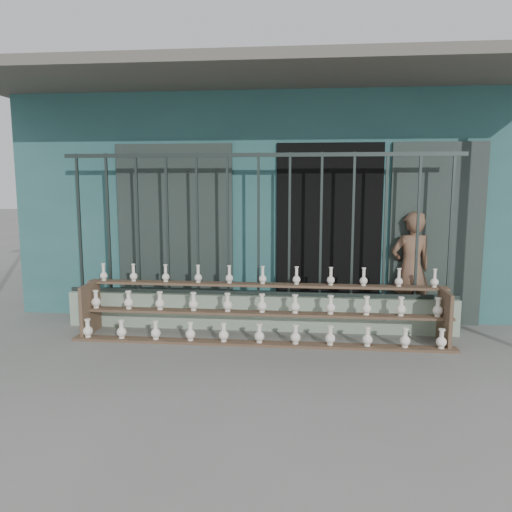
# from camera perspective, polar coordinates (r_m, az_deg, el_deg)

# --- Properties ---
(ground) EXTENTS (60.00, 60.00, 0.00)m
(ground) POSITION_cam_1_polar(r_m,az_deg,el_deg) (5.32, -1.11, -12.30)
(ground) COLOR slate
(workshop_building) EXTENTS (7.40, 6.60, 3.21)m
(workshop_building) POSITION_cam_1_polar(r_m,az_deg,el_deg) (9.20, 2.06, 6.73)
(workshop_building) COLOR #2C5C5D
(workshop_building) RESTS_ON ground
(parapet_wall) EXTENTS (5.00, 0.20, 0.45)m
(parapet_wall) POSITION_cam_1_polar(r_m,az_deg,el_deg) (6.48, 0.27, -6.41)
(parapet_wall) COLOR #93A991
(parapet_wall) RESTS_ON ground
(security_fence) EXTENTS (5.00, 0.04, 1.80)m
(security_fence) POSITION_cam_1_polar(r_m,az_deg,el_deg) (6.29, 0.27, 3.54)
(security_fence) COLOR #283330
(security_fence) RESTS_ON parapet_wall
(shelf_rack) EXTENTS (4.50, 0.68, 0.85)m
(shelf_rack) POSITION_cam_1_polar(r_m,az_deg,el_deg) (6.04, 0.58, -6.19)
(shelf_rack) COLOR brown
(shelf_rack) RESTS_ON ground
(elderly_woman) EXTENTS (0.62, 0.49, 1.51)m
(elderly_woman) POSITION_cam_1_polar(r_m,az_deg,el_deg) (6.84, 17.26, -1.45)
(elderly_woman) COLOR brown
(elderly_woman) RESTS_ON ground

